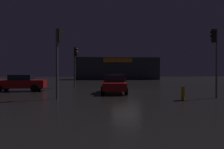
{
  "coord_description": "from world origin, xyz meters",
  "views": [
    {
      "loc": [
        -3.03,
        -19.34,
        1.72
      ],
      "look_at": [
        -0.87,
        4.81,
        1.43
      ],
      "focal_mm": 34.53,
      "sensor_mm": 36.0,
      "label": 1
    }
  ],
  "objects_px": {
    "traffic_signal_opposite": "(58,49)",
    "car_near": "(118,79)",
    "store_building": "(116,69)",
    "traffic_signal_main": "(76,58)",
    "traffic_signal_cross_left": "(215,47)",
    "car_crossing": "(114,84)",
    "car_far": "(20,83)",
    "fire_hydrant": "(183,93)"
  },
  "relations": [
    {
      "from": "traffic_signal_opposite",
      "to": "car_near",
      "type": "bearing_deg",
      "value": 70.67
    },
    {
      "from": "car_near",
      "to": "store_building",
      "type": "bearing_deg",
      "value": 84.8
    },
    {
      "from": "store_building",
      "to": "car_near",
      "type": "height_order",
      "value": "store_building"
    },
    {
      "from": "traffic_signal_opposite",
      "to": "store_building",
      "type": "bearing_deg",
      "value": 78.14
    },
    {
      "from": "traffic_signal_main",
      "to": "car_near",
      "type": "relative_size",
      "value": 1.04
    },
    {
      "from": "traffic_signal_main",
      "to": "traffic_signal_opposite",
      "type": "distance_m",
      "value": 9.94
    },
    {
      "from": "store_building",
      "to": "traffic_signal_main",
      "type": "relative_size",
      "value": 4.22
    },
    {
      "from": "traffic_signal_cross_left",
      "to": "car_crossing",
      "type": "relative_size",
      "value": 1.0
    },
    {
      "from": "traffic_signal_main",
      "to": "car_far",
      "type": "relative_size",
      "value": 0.99
    },
    {
      "from": "traffic_signal_opposite",
      "to": "car_near",
      "type": "relative_size",
      "value": 1.05
    },
    {
      "from": "fire_hydrant",
      "to": "car_near",
      "type": "bearing_deg",
      "value": 96.36
    },
    {
      "from": "car_crossing",
      "to": "traffic_signal_cross_left",
      "type": "bearing_deg",
      "value": -30.49
    },
    {
      "from": "car_crossing",
      "to": "fire_hydrant",
      "type": "relative_size",
      "value": 5.27
    },
    {
      "from": "traffic_signal_cross_left",
      "to": "car_near",
      "type": "bearing_deg",
      "value": 105.01
    },
    {
      "from": "traffic_signal_opposite",
      "to": "car_far",
      "type": "relative_size",
      "value": 1.0
    },
    {
      "from": "fire_hydrant",
      "to": "traffic_signal_cross_left",
      "type": "bearing_deg",
      "value": 18.17
    },
    {
      "from": "traffic_signal_cross_left",
      "to": "traffic_signal_opposite",
      "type": "bearing_deg",
      "value": 178.27
    },
    {
      "from": "car_far",
      "to": "fire_hydrant",
      "type": "bearing_deg",
      "value": -30.15
    },
    {
      "from": "traffic_signal_opposite",
      "to": "traffic_signal_cross_left",
      "type": "distance_m",
      "value": 10.27
    },
    {
      "from": "car_far",
      "to": "fire_hydrant",
      "type": "distance_m",
      "value": 13.87
    },
    {
      "from": "store_building",
      "to": "car_far",
      "type": "bearing_deg",
      "value": -111.42
    },
    {
      "from": "store_building",
      "to": "car_near",
      "type": "relative_size",
      "value": 4.38
    },
    {
      "from": "store_building",
      "to": "traffic_signal_main",
      "type": "bearing_deg",
      "value": -105.56
    },
    {
      "from": "car_far",
      "to": "fire_hydrant",
      "type": "xyz_separation_m",
      "value": [
        11.99,
        -6.96,
        -0.33
      ]
    },
    {
      "from": "traffic_signal_cross_left",
      "to": "store_building",
      "type": "bearing_deg",
      "value": 94.29
    },
    {
      "from": "store_building",
      "to": "car_far",
      "type": "height_order",
      "value": "store_building"
    },
    {
      "from": "traffic_signal_main",
      "to": "fire_hydrant",
      "type": "relative_size",
      "value": 5.13
    },
    {
      "from": "traffic_signal_main",
      "to": "car_far",
      "type": "xyz_separation_m",
      "value": [
        -4.57,
        -4.11,
        -2.53
      ]
    },
    {
      "from": "traffic_signal_cross_left",
      "to": "car_near",
      "type": "relative_size",
      "value": 1.07
    },
    {
      "from": "fire_hydrant",
      "to": "traffic_signal_opposite",
      "type": "bearing_deg",
      "value": 171.6
    },
    {
      "from": "car_far",
      "to": "car_near",
      "type": "bearing_deg",
      "value": 46.65
    },
    {
      "from": "traffic_signal_cross_left",
      "to": "fire_hydrant",
      "type": "distance_m",
      "value": 3.97
    },
    {
      "from": "car_near",
      "to": "traffic_signal_main",
      "type": "bearing_deg",
      "value": -129.98
    },
    {
      "from": "car_crossing",
      "to": "car_far",
      "type": "bearing_deg",
      "value": 163.69
    },
    {
      "from": "car_near",
      "to": "fire_hydrant",
      "type": "height_order",
      "value": "car_near"
    },
    {
      "from": "car_far",
      "to": "car_crossing",
      "type": "bearing_deg",
      "value": -16.31
    },
    {
      "from": "store_building",
      "to": "car_near",
      "type": "distance_m",
      "value": 19.62
    },
    {
      "from": "fire_hydrant",
      "to": "store_building",
      "type": "bearing_deg",
      "value": 90.29
    },
    {
      "from": "traffic_signal_opposite",
      "to": "car_crossing",
      "type": "xyz_separation_m",
      "value": [
        3.9,
        3.44,
        -2.41
      ]
    },
    {
      "from": "traffic_signal_main",
      "to": "car_far",
      "type": "bearing_deg",
      "value": -138.02
    },
    {
      "from": "store_building",
      "to": "traffic_signal_opposite",
      "type": "relative_size",
      "value": 4.18
    },
    {
      "from": "traffic_signal_cross_left",
      "to": "car_far",
      "type": "xyz_separation_m",
      "value": [
        -14.52,
        6.13,
        -2.62
      ]
    }
  ]
}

